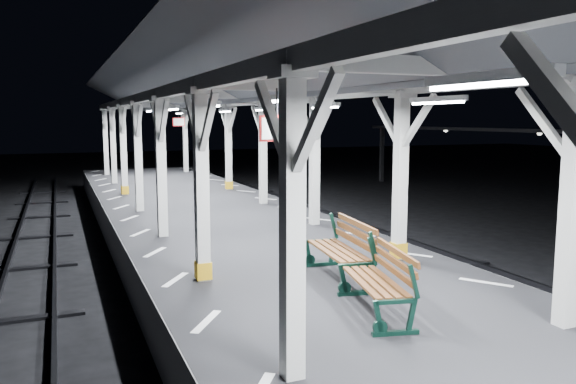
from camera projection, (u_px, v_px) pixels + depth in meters
ground at (360, 361)px, 8.83m from camera, size 120.00×120.00×0.00m
platform at (360, 331)px, 8.76m from camera, size 6.00×50.00×1.00m
hazard_stripes_left at (206, 321)px, 7.77m from camera, size 1.00×48.00×0.01m
hazard_stripes_right at (486, 283)px, 9.62m from camera, size 1.00×48.00×0.01m
canopy at (366, 66)px, 8.22m from camera, size 5.40×49.00×4.65m
bench_near at (382, 279)px, 8.06m from camera, size 1.01×1.85×0.95m
bench_mid at (344, 248)px, 9.80m from camera, size 0.94×1.98×1.03m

